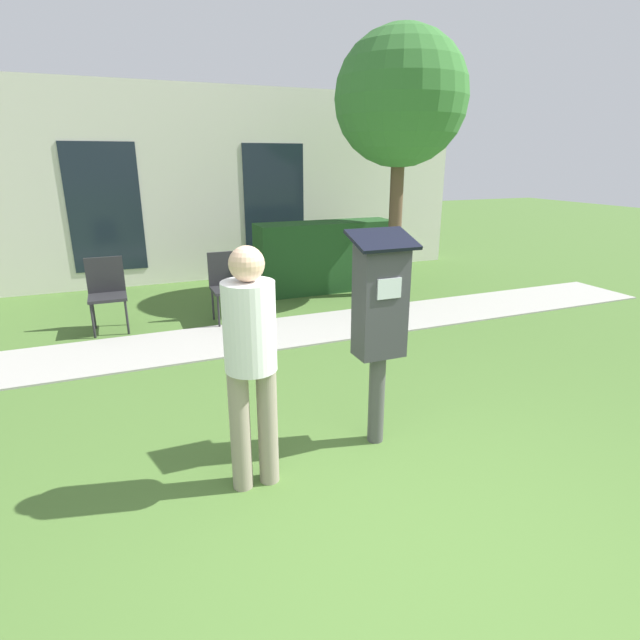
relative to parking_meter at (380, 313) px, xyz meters
The scene contains 9 objects.
ground_plane 1.65m from the parking_meter, 106.13° to the right, with size 40.00×40.00×0.00m, color #476B2D.
sidewalk 2.81m from the parking_meter, 97.86° to the left, with size 12.00×1.10×0.02m.
building_facade 5.96m from the parking_meter, 93.47° to the left, with size 10.00×0.26×3.20m.
parking_meter is the anchor object (origin of this frame).
person_standing 1.00m from the parking_meter, 169.97° to the right, with size 0.32×0.32×1.58m.
outdoor_chair_left 4.04m from the parking_meter, 117.20° to the left, with size 0.44×0.44×0.90m.
outdoor_chair_middle 3.43m from the parking_meter, 96.37° to the left, with size 0.44×0.44×0.90m.
hedge_row 4.62m from the parking_meter, 71.90° to the left, with size 2.22×0.60×1.10m.
tree 4.77m from the parking_meter, 58.23° to the left, with size 1.90×1.90×3.82m.
Camera 1 is at (-1.30, -1.69, 2.05)m, focal length 28.00 mm.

